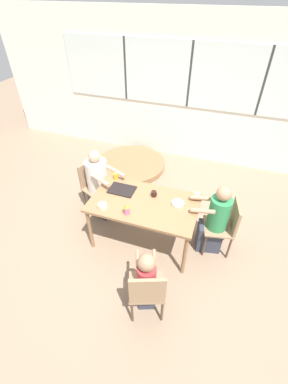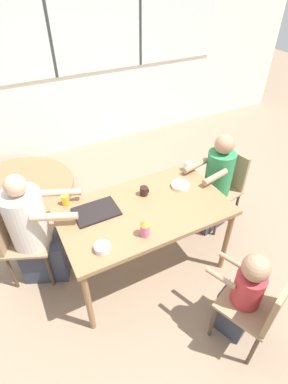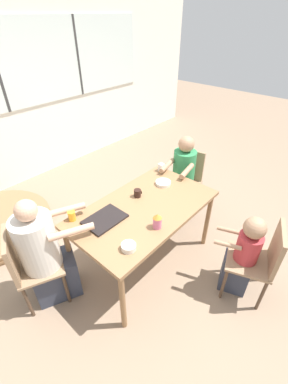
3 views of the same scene
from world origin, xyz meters
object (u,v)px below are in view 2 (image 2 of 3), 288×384
at_px(bowl_cereal, 180,185).
at_px(milk_carton_small, 188,166).
at_px(chair_for_man_blue_shirt, 224,182).
at_px(sippy_cup, 145,228).
at_px(person_man_blue_shirt, 215,188).
at_px(person_woman_green_shirt, 36,235).
at_px(person_toddler, 241,298).
at_px(bowl_white_shallow, 102,248).
at_px(folded_table_stack, 19,189).
at_px(juice_glass, 65,200).
at_px(chair_for_toddler, 263,305).
at_px(coffee_mug, 144,191).
at_px(chair_for_woman_green_shirt, 17,235).

bearing_deg(bowl_cereal, milk_carton_small, 43.19).
xyz_separation_m(chair_for_man_blue_shirt, sippy_cup, (-1.26, -0.51, 0.33)).
bearing_deg(person_man_blue_shirt, person_woman_green_shirt, 72.47).
xyz_separation_m(person_toddler, bowl_white_shallow, (-0.84, 0.65, 0.35)).
distance_m(person_toddler, folded_table_stack, 3.04).
height_order(sippy_cup, juice_glass, sippy_cup).
bearing_deg(bowl_cereal, chair_for_toddler, -91.82).
relative_size(person_man_blue_shirt, milk_carton_small, 12.11).
bearing_deg(person_toddler, coffee_mug, 82.74).
bearing_deg(chair_for_man_blue_shirt, chair_for_woman_green_shirt, 72.43).
bearing_deg(chair_for_man_blue_shirt, person_man_blue_shirt, 90.00).
distance_m(bowl_white_shallow, folded_table_stack, 2.25).
xyz_separation_m(chair_for_toddler, person_toddler, (-0.06, 0.15, -0.07)).
xyz_separation_m(person_man_blue_shirt, bowl_cereal, (-0.52, -0.09, 0.27)).
height_order(chair_for_toddler, sippy_cup, sippy_cup).
height_order(chair_for_woman_green_shirt, person_toddler, person_toddler).
height_order(chair_for_toddler, person_woman_green_shirt, person_woman_green_shirt).
height_order(chair_for_woman_green_shirt, sippy_cup, sippy_cup).
distance_m(chair_for_woman_green_shirt, person_woman_green_shirt, 0.17).
bearing_deg(person_toddler, person_man_blue_shirt, 40.59).
bearing_deg(milk_carton_small, chair_for_toddler, -100.29).
distance_m(chair_for_woman_green_shirt, sippy_cup, 1.22).
bearing_deg(sippy_cup, person_woman_green_shirt, 138.51).
distance_m(person_toddler, coffee_mug, 1.18).
bearing_deg(person_toddler, chair_for_man_blue_shirt, 35.44).
distance_m(person_woman_green_shirt, juice_glass, 0.44).
xyz_separation_m(chair_for_man_blue_shirt, bowl_white_shallow, (-1.61, -0.50, 0.28)).
distance_m(person_man_blue_shirt, milk_carton_small, 0.44).
distance_m(person_toddler, juice_glass, 1.63).
bearing_deg(folded_table_stack, sippy_cup, -69.39).
height_order(chair_for_man_blue_shirt, bowl_white_shallow, chair_for_man_blue_shirt).
distance_m(person_woman_green_shirt, folded_table_stack, 1.49).
bearing_deg(coffee_mug, person_man_blue_shirt, 1.96).
bearing_deg(coffee_mug, folded_table_stack, 121.62).
height_order(person_man_blue_shirt, bowl_cereal, person_man_blue_shirt).
xyz_separation_m(chair_for_toddler, bowl_cereal, (0.04, 1.18, 0.27)).
relative_size(juice_glass, milk_carton_small, 1.02).
relative_size(bowl_white_shallow, bowl_cereal, 0.72).
height_order(coffee_mug, juice_glass, juice_glass).
bearing_deg(person_man_blue_shirt, sippy_cup, 101.82).
distance_m(chair_for_woman_green_shirt, juice_glass, 0.57).
height_order(person_woman_green_shirt, sippy_cup, person_woman_green_shirt).
bearing_deg(sippy_cup, bowl_white_shallow, 178.44).
bearing_deg(person_toddler, bowl_white_shallow, 121.22).
bearing_deg(chair_for_toddler, bowl_cereal, 67.40).
bearing_deg(chair_for_man_blue_shirt, sippy_cup, 100.42).
bearing_deg(person_woman_green_shirt, folded_table_stack, -155.27).
relative_size(chair_for_man_blue_shirt, person_man_blue_shirt, 0.76).
bearing_deg(chair_for_woman_green_shirt, milk_carton_small, 108.67).
xyz_separation_m(chair_for_man_blue_shirt, folded_table_stack, (-2.04, 1.58, -0.46)).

